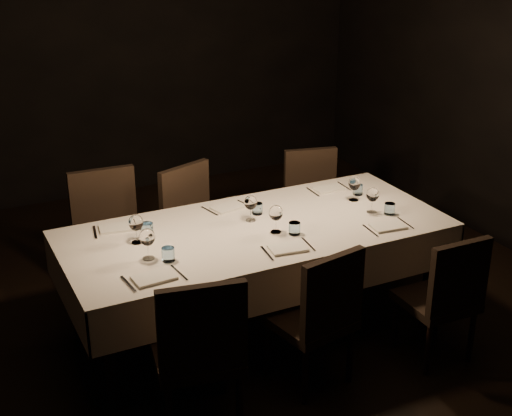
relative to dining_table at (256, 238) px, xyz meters
name	(u,v)px	position (x,y,z in m)	size (l,w,h in m)	color
room	(256,118)	(0.00, 0.00, 0.81)	(5.01, 6.01, 3.01)	black
dining_table	(256,238)	(0.00, 0.00, 0.00)	(2.52, 1.12, 0.76)	black
chair_near_left	(199,348)	(-0.73, -0.80, -0.16)	(0.54, 0.54, 0.97)	black
place_setting_near_left	(154,253)	(-0.77, -0.22, 0.15)	(0.35, 0.41, 0.19)	silver
chair_near_center	(319,312)	(0.05, -0.73, -0.18)	(0.51, 0.51, 0.91)	black
place_setting_near_center	(284,227)	(0.09, -0.22, 0.15)	(0.34, 0.41, 0.19)	silver
chair_near_right	(446,293)	(0.88, -0.86, -0.20)	(0.43, 0.43, 0.88)	black
place_setting_near_right	(381,207)	(0.83, -0.22, 0.15)	(0.33, 0.40, 0.18)	silver
chair_far_left	(109,233)	(-0.77, 0.83, -0.15)	(0.49, 0.49, 0.98)	black
place_setting_far_left	(133,226)	(-0.76, 0.22, 0.15)	(0.36, 0.41, 0.19)	silver
chair_far_center	(196,223)	(-0.13, 0.75, -0.17)	(0.58, 0.58, 0.95)	black
place_setting_far_center	(245,206)	(0.02, 0.22, 0.15)	(0.34, 0.40, 0.18)	silver
chair_far_right	(313,200)	(0.92, 0.80, -0.19)	(0.52, 0.52, 0.90)	black
place_setting_far_right	(347,187)	(0.84, 0.22, 0.14)	(0.32, 0.40, 0.18)	silver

